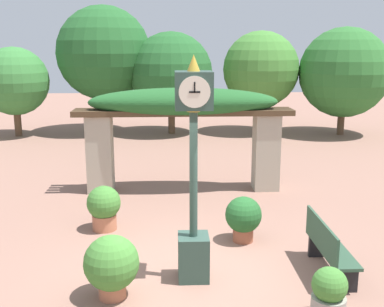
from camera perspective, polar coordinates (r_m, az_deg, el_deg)
ground_plane at (r=8.04m, az=0.03°, el=-13.90°), size 60.00×60.00×0.00m
pedestal_clock at (r=7.24m, az=0.18°, el=-2.35°), size 0.54×0.59×3.48m
pergola at (r=11.88m, az=-1.00°, el=4.50°), size 5.38×1.22×2.59m
potted_plant_near_left at (r=7.21m, az=-9.52°, el=-12.85°), size 0.81×0.81×0.95m
potted_plant_near_right at (r=6.94m, az=15.94°, el=-15.65°), size 0.48×0.48×0.73m
potted_plant_far_left at (r=9.08m, az=6.11°, el=-7.48°), size 0.68×0.68×0.86m
potted_plant_far_right at (r=9.73m, az=-10.40°, el=-6.18°), size 0.67×0.67×0.90m
park_bench at (r=8.14m, az=15.85°, el=-10.68°), size 0.42×1.54×0.89m
tree_line at (r=19.82m, az=-0.10°, el=10.17°), size 16.29×4.81×5.20m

